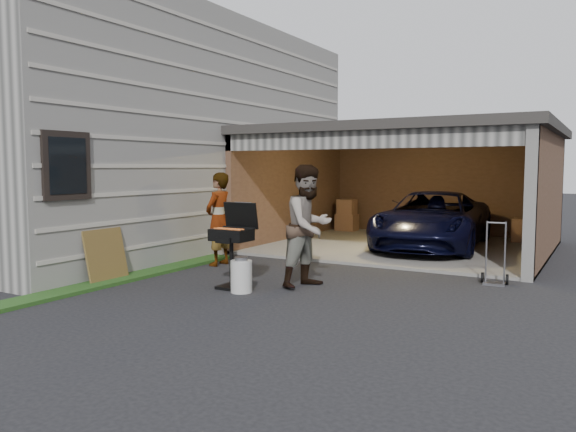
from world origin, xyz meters
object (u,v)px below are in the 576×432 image
object	(u,v)px
bbq_grill	(233,238)
propane_tank	(241,276)
plywood_panel	(106,256)
hand_truck	(495,272)
minivan	(433,222)
man	(309,226)
woman	(219,219)

from	to	relation	value
bbq_grill	propane_tank	bearing A→B (deg)	-32.59
plywood_panel	bbq_grill	bearing A→B (deg)	17.69
plywood_panel	hand_truck	size ratio (longest dim) A/B	0.87
plywood_panel	minivan	bearing A→B (deg)	59.68
propane_tank	plywood_panel	size ratio (longest dim) A/B	0.55
man	bbq_grill	bearing A→B (deg)	141.43
woman	hand_truck	world-z (taller)	woman
man	propane_tank	size ratio (longest dim) A/B	3.96
bbq_grill	propane_tank	size ratio (longest dim) A/B	2.74
plywood_panel	hand_truck	world-z (taller)	hand_truck
bbq_grill	man	bearing A→B (deg)	35.30
man	hand_truck	xyz separation A→B (m)	(2.64, 1.74, -0.80)
minivan	propane_tank	bearing A→B (deg)	-107.08
minivan	plywood_panel	bearing A→B (deg)	-124.71
man	bbq_grill	xyz separation A→B (m)	(-1.02, -0.72, -0.18)
bbq_grill	woman	bearing A→B (deg)	132.86
propane_tank	plywood_panel	world-z (taller)	plywood_panel
woman	plywood_panel	distance (m)	2.46
bbq_grill	plywood_panel	world-z (taller)	bbq_grill
minivan	man	world-z (taller)	man
propane_tank	hand_truck	distance (m)	4.28
minivan	bbq_grill	xyz separation A→B (m)	(-1.66, -5.87, 0.16)
woman	propane_tank	bearing A→B (deg)	43.31
bbq_grill	minivan	bearing A→B (deg)	74.20
woman	bbq_grill	size ratio (longest dim) A/B	1.34
woman	bbq_grill	xyz separation A→B (m)	(1.51, -1.62, -0.11)
propane_tank	plywood_panel	xyz separation A→B (m)	(-2.47, -0.50, 0.20)
woman	propane_tank	xyz separation A→B (m)	(1.80, -1.81, -0.68)
woman	propane_tank	size ratio (longest dim) A/B	3.68
bbq_grill	hand_truck	distance (m)	4.46
woman	man	world-z (taller)	man
woman	bbq_grill	world-z (taller)	woman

